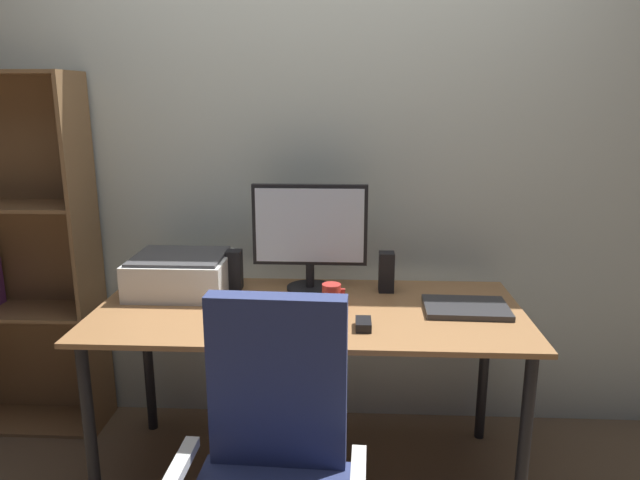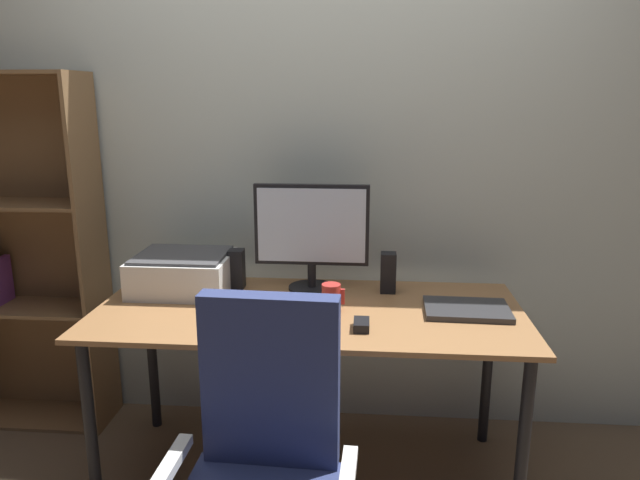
{
  "view_description": "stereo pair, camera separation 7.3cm",
  "coord_description": "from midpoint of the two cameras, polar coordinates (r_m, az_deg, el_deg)",
  "views": [
    {
      "loc": [
        0.15,
        -2.14,
        1.55
      ],
      "look_at": [
        0.04,
        0.02,
        1.01
      ],
      "focal_mm": 32.83,
      "sensor_mm": 36.0,
      "label": 1
    },
    {
      "loc": [
        0.22,
        -2.14,
        1.55
      ],
      "look_at": [
        0.04,
        0.02,
        1.01
      ],
      "focal_mm": 32.83,
      "sensor_mm": 36.0,
      "label": 2
    }
  ],
  "objects": [
    {
      "name": "speaker_right",
      "position": [
        2.48,
        5.65,
        -3.12
      ],
      "size": [
        0.06,
        0.07,
        0.17
      ],
      "primitive_type": "cube",
      "color": "black",
      "rests_on": "desk"
    },
    {
      "name": "bookshelf",
      "position": [
        3.05,
        -28.15,
        -1.81
      ],
      "size": [
        0.68,
        0.28,
        1.65
      ],
      "color": "brown",
      "rests_on": "ground"
    },
    {
      "name": "printer",
      "position": [
        2.54,
        -14.26,
        -3.2
      ],
      "size": [
        0.4,
        0.34,
        0.16
      ],
      "color": "silver",
      "rests_on": "desk"
    },
    {
      "name": "desk",
      "position": [
        2.33,
        -2.0,
        -8.48
      ],
      "size": [
        1.66,
        0.75,
        0.74
      ],
      "color": "olive",
      "rests_on": "ground"
    },
    {
      "name": "speaker_left",
      "position": [
        2.53,
        -9.17,
        -2.89
      ],
      "size": [
        0.06,
        0.07,
        0.17
      ],
      "primitive_type": "cube",
      "color": "black",
      "rests_on": "desk"
    },
    {
      "name": "coffee_mug",
      "position": [
        2.26,
        0.22,
        -5.62
      ],
      "size": [
        0.09,
        0.07,
        0.11
      ],
      "color": "#B72D28",
      "rests_on": "desk"
    },
    {
      "name": "ground_plane",
      "position": [
        2.65,
        -1.87,
        -21.81
      ],
      "size": [
        12.0,
        12.0,
        0.0
      ],
      "primitive_type": "plane",
      "color": "brown"
    },
    {
      "name": "monitor",
      "position": [
        2.45,
        -1.85,
        0.86
      ],
      "size": [
        0.48,
        0.2,
        0.45
      ],
      "color": "black",
      "rests_on": "desk"
    },
    {
      "name": "mouse",
      "position": [
        2.11,
        3.26,
        -8.21
      ],
      "size": [
        0.06,
        0.1,
        0.03
      ],
      "primitive_type": "cube",
      "rotation": [
        0.0,
        0.0,
        -0.0
      ],
      "color": "black",
      "rests_on": "desk"
    },
    {
      "name": "paper_sheet",
      "position": [
        2.1,
        -8.38,
        -8.88
      ],
      "size": [
        0.24,
        0.32,
        0.0
      ],
      "primitive_type": "cube",
      "rotation": [
        0.0,
        0.0,
        0.11
      ],
      "color": "white",
      "rests_on": "desk"
    },
    {
      "name": "laptop",
      "position": [
        2.34,
        13.17,
        -6.44
      ],
      "size": [
        0.33,
        0.24,
        0.02
      ],
      "primitive_type": "cube",
      "rotation": [
        0.0,
        0.0,
        -0.03
      ],
      "color": "#2D2D30",
      "rests_on": "desk"
    },
    {
      "name": "keyboard",
      "position": [
        2.1,
        -3.46,
        -8.48
      ],
      "size": [
        0.29,
        0.11,
        0.02
      ],
      "primitive_type": "cube",
      "rotation": [
        0.0,
        0.0,
        0.0
      ],
      "color": "black",
      "rests_on": "desk"
    },
    {
      "name": "back_wall",
      "position": [
        2.7,
        -1.16,
        8.66
      ],
      "size": [
        6.4,
        0.1,
        2.6
      ],
      "primitive_type": "cube",
      "color": "beige",
      "rests_on": "ground"
    }
  ]
}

